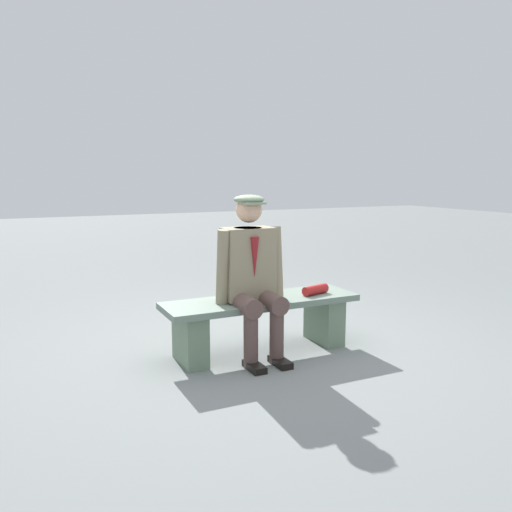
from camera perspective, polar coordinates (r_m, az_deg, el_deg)
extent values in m
plane|color=slate|center=(4.39, 0.56, -10.30)|extent=(30.00, 30.00, 0.00)
cube|color=slate|center=(4.27, 0.57, -4.94)|extent=(1.60, 0.47, 0.05)
cube|color=slate|center=(4.61, 7.36, -6.82)|extent=(0.17, 0.40, 0.40)
cube|color=slate|center=(4.10, -7.13, -8.82)|extent=(0.17, 0.40, 0.40)
cube|color=gray|center=(4.15, -0.87, -0.80)|extent=(0.40, 0.23, 0.57)
cylinder|color=#1E2338|center=(4.11, -0.88, 2.68)|extent=(0.22, 0.22, 0.06)
cone|color=maroon|center=(4.03, -0.15, -0.12)|extent=(0.07, 0.07, 0.31)
sphere|color=#DBAD8C|center=(4.08, -0.77, 5.06)|extent=(0.21, 0.21, 0.21)
ellipsoid|color=gray|center=(4.08, -0.77, 6.15)|extent=(0.24, 0.24, 0.07)
cube|color=gray|center=(3.99, -0.20, 5.72)|extent=(0.16, 0.09, 0.02)
cylinder|color=brown|center=(4.13, 1.35, -4.87)|extent=(0.15, 0.41, 0.15)
cylinder|color=brown|center=(4.07, 2.25, -8.44)|extent=(0.11, 0.11, 0.46)
cube|color=black|center=(4.09, 2.64, -11.40)|extent=(0.10, 0.24, 0.05)
cylinder|color=gray|center=(4.22, 2.18, -0.72)|extent=(0.12, 0.18, 0.58)
cylinder|color=brown|center=(4.04, -1.42, -5.19)|extent=(0.15, 0.41, 0.15)
cylinder|color=brown|center=(3.98, -0.56, -8.85)|extent=(0.11, 0.11, 0.46)
cube|color=black|center=(3.99, -0.18, -11.89)|extent=(0.10, 0.24, 0.05)
cylinder|color=gray|center=(4.03, -3.58, -1.20)|extent=(0.11, 0.16, 0.58)
cylinder|color=#B21E1E|center=(4.42, 6.44, -3.65)|extent=(0.26, 0.14, 0.08)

